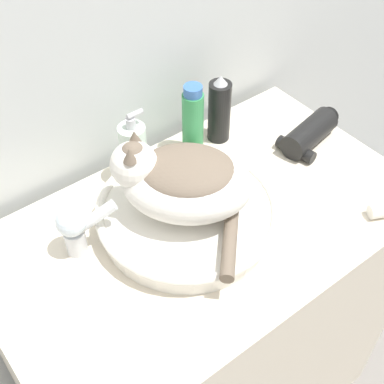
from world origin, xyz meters
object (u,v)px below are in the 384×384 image
faucet (76,227)px  hairspray_can_black (219,110)px  shampoo_bottle_tall (193,121)px  cat (182,180)px  hair_dryer (309,134)px  soap_pump_bottle (134,153)px

faucet → hairspray_can_black: 0.47m
hairspray_can_black → shampoo_bottle_tall: (-0.08, 0.00, 0.01)m
cat → shampoo_bottle_tall: bearing=-89.9°
shampoo_bottle_tall → hair_dryer: size_ratio=1.00×
hair_dryer → hairspray_can_black: bearing=124.8°
hairspray_can_black → soap_pump_bottle: 0.25m
hairspray_can_black → hair_dryer: (0.16, -0.16, -0.05)m
faucet → hairspray_can_black: bearing=32.5°
faucet → shampoo_bottle_tall: size_ratio=0.66×
shampoo_bottle_tall → faucet: bearing=-164.1°
faucet → hair_dryer: (0.62, -0.05, -0.04)m
cat → soap_pump_bottle: 0.19m
cat → soap_pump_bottle: size_ratio=1.98×
shampoo_bottle_tall → hairspray_can_black: bearing=-0.0°
hairspray_can_black → cat: bearing=-144.2°
hairspray_can_black → shampoo_bottle_tall: bearing=180.0°
shampoo_bottle_tall → hair_dryer: 0.30m
hairspray_can_black → hair_dryer: 0.23m
cat → hairspray_can_black: size_ratio=2.05×
hairspray_can_black → shampoo_bottle_tall: shampoo_bottle_tall is taller
hairspray_can_black → shampoo_bottle_tall: 0.08m
hairspray_can_black → hair_dryer: bearing=-44.4°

